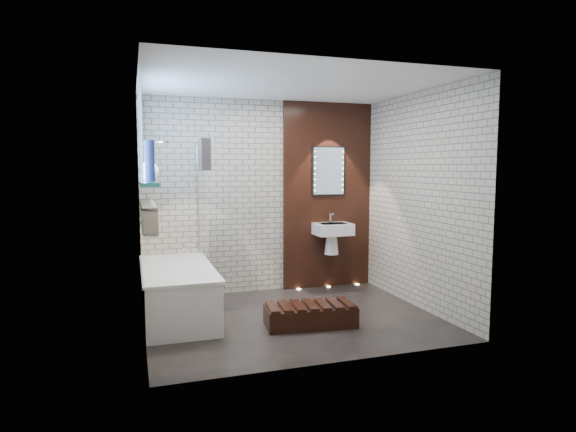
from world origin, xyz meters
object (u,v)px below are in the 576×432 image
object	(u,v)px
bathtub	(178,292)
led_mirror	(329,171)
bath_screen	(202,202)
washbasin	(333,233)
walnut_step	(310,316)

from	to	relation	value
bathtub	led_mirror	bearing A→B (deg)	19.78
bath_screen	washbasin	size ratio (longest dim) A/B	2.41
washbasin	led_mirror	world-z (taller)	led_mirror
led_mirror	walnut_step	bearing A→B (deg)	-118.83
walnut_step	bath_screen	bearing A→B (deg)	129.37
led_mirror	bathtub	bearing A→B (deg)	-160.22
bathtub	bath_screen	bearing A→B (deg)	51.10
bath_screen	walnut_step	size ratio (longest dim) A/B	1.45
washbasin	walnut_step	bearing A→B (deg)	-121.55
bathtub	bath_screen	world-z (taller)	bath_screen
bathtub	bath_screen	distance (m)	1.14
bathtub	bath_screen	xyz separation A→B (m)	(0.35, 0.44, 0.99)
washbasin	bathtub	bearing A→B (deg)	-163.99
washbasin	walnut_step	xyz separation A→B (m)	(-0.84, -1.37, -0.68)
bath_screen	led_mirror	xyz separation A→B (m)	(1.82, 0.34, 0.37)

